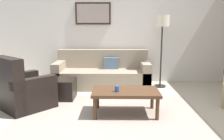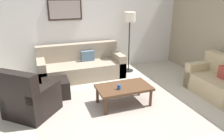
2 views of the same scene
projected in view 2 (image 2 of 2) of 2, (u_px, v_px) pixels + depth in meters
ground_plane at (116, 111)px, 4.21m from camera, size 8.00×8.00×0.00m
rear_partition at (83, 23)px, 6.02m from camera, size 6.00×0.12×2.80m
area_rug at (116, 111)px, 4.21m from camera, size 3.00×2.40×0.01m
couch_main at (81, 66)px, 5.87m from camera, size 2.26×0.95×0.88m
couch_loveseat at (222, 83)px, 4.76m from camera, size 0.81×1.41×0.88m
armchair_leather at (29, 101)px, 3.98m from camera, size 1.13×1.13×0.95m
ottoman at (56, 88)px, 4.74m from camera, size 0.56×0.56×0.40m
coffee_table at (124, 89)px, 4.35m from camera, size 1.10×0.64×0.41m
cup at (119, 87)px, 4.19m from camera, size 0.07×0.07×0.10m
lamp_standing at (130, 23)px, 5.88m from camera, size 0.32×0.32×1.71m
framed_artwork at (65, 10)px, 5.65m from camera, size 0.90×0.04×0.55m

